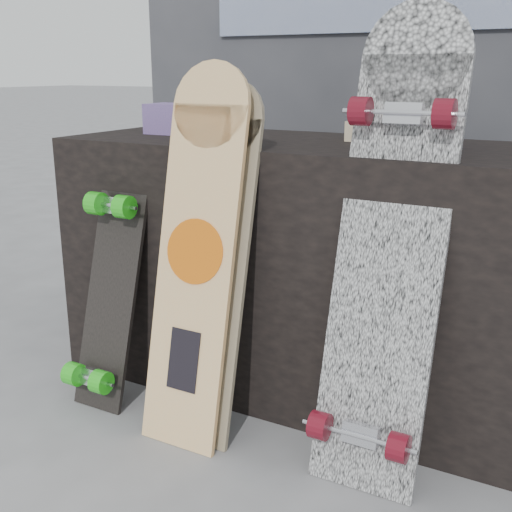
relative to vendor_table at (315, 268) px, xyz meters
The scene contains 10 objects.
ground 0.64m from the vendor_table, 90.00° to the right, with size 60.00×60.00×0.00m, color slate.
vendor_table is the anchor object (origin of this frame).
booth 1.10m from the vendor_table, 90.00° to the left, with size 2.40×0.22×2.20m.
merch_box_purple 0.69m from the vendor_table, behind, with size 0.18×0.12×0.10m, color #433F82.
merch_box_small 0.55m from the vendor_table, ahead, with size 0.14×0.14×0.12m, color #433F82.
merch_box_flat 0.47m from the vendor_table, 30.76° to the left, with size 0.22×0.10×0.06m, color #D1B78C.
longboard_geisha 0.47m from the vendor_table, 113.28° to the right, with size 0.24×0.25×1.04m.
longboard_celtic 0.42m from the vendor_table, 111.99° to the right, with size 0.22×0.25×0.99m.
longboard_cascadia 0.51m from the vendor_table, 43.74° to the right, with size 0.27×0.37×1.18m.
skateboard_dark 0.64m from the vendor_table, 143.10° to the right, with size 0.18×0.30×0.79m.
Camera 1 is at (0.78, -1.31, 1.01)m, focal length 45.00 mm.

